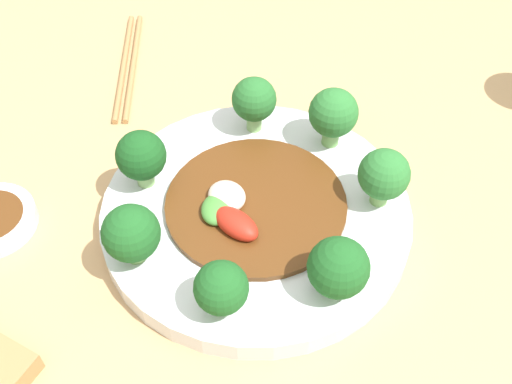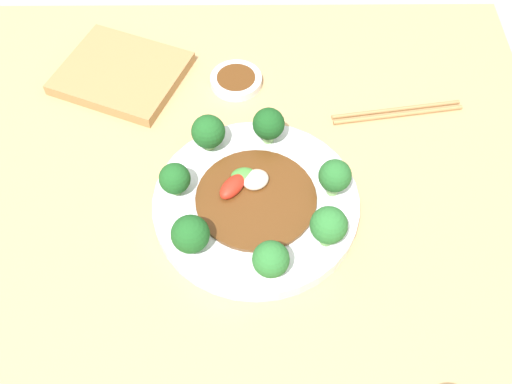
{
  "view_description": "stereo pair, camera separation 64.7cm",
  "coord_description": "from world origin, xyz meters",
  "views": [
    {
      "loc": [
        0.33,
        0.07,
        1.21
      ],
      "look_at": [
        -0.04,
        0.03,
        0.79
      ],
      "focal_mm": 42.0,
      "sensor_mm": 36.0,
      "label": 1
    },
    {
      "loc": [
        -0.04,
        0.52,
        1.49
      ],
      "look_at": [
        -0.04,
        0.03,
        0.79
      ],
      "focal_mm": 42.0,
      "sensor_mm": 36.0,
      "label": 2
    }
  ],
  "objects": [
    {
      "name": "broccoli_south",
      "position": [
        -0.06,
        -0.08,
        0.8
      ],
      "size": [
        0.05,
        0.05,
        0.06
      ],
      "color": "#89B76B",
      "rests_on": "plate"
    },
    {
      "name": "stirfry_center",
      "position": [
        -0.04,
        0.02,
        0.77
      ],
      "size": [
        0.18,
        0.18,
        0.02
      ],
      "color": "#5B3314",
      "rests_on": "plate"
    },
    {
      "name": "chopsticks",
      "position": [
        -0.28,
        -0.16,
        0.75
      ],
      "size": [
        0.22,
        0.05,
        0.01
      ],
      "color": "#AD7F4C",
      "rests_on": "table"
    },
    {
      "name": "broccoli_southeast",
      "position": [
        0.03,
        -0.07,
        0.8
      ],
      "size": [
        0.05,
        0.05,
        0.06
      ],
      "color": "#7AAD5B",
      "rests_on": "plate"
    },
    {
      "name": "broccoli_east",
      "position": [
        0.07,
        0.01,
        0.8
      ],
      "size": [
        0.05,
        0.05,
        0.05
      ],
      "color": "#7AAD5B",
      "rests_on": "plate"
    },
    {
      "name": "broccoli_northwest",
      "position": [
        -0.14,
        0.1,
        0.81
      ],
      "size": [
        0.05,
        0.05,
        0.07
      ],
      "color": "#70A356",
      "rests_on": "plate"
    },
    {
      "name": "broccoli_northeast",
      "position": [
        0.04,
        0.11,
        0.8
      ],
      "size": [
        0.05,
        0.05,
        0.06
      ],
      "color": "#7AAD5B",
      "rests_on": "plate"
    },
    {
      "name": "plate",
      "position": [
        -0.04,
        0.03,
        0.75
      ],
      "size": [
        0.3,
        0.3,
        0.02
      ],
      "color": "silver",
      "rests_on": "table"
    },
    {
      "name": "broccoli_west",
      "position": [
        -0.16,
        0.01,
        0.8
      ],
      "size": [
        0.05,
        0.05,
        0.06
      ],
      "color": "#89B76B",
      "rests_on": "plate"
    },
    {
      "name": "broccoli_north",
      "position": [
        -0.06,
        0.15,
        0.8
      ],
      "size": [
        0.05,
        0.05,
        0.06
      ],
      "color": "#7AAD5B",
      "rests_on": "plate"
    }
  ]
}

